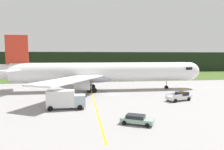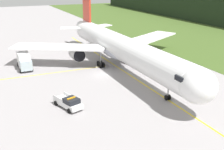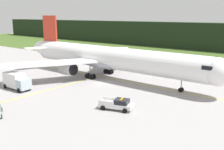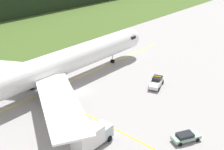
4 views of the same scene
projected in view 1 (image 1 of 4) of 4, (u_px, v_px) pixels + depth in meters
ground at (112, 93)px, 51.86m from camera, size 320.00×320.00×0.00m
grass_verge at (97, 76)px, 97.93m from camera, size 320.00×48.46×0.04m
distant_tree_line at (94, 62)px, 119.15m from camera, size 288.00×7.75×11.42m
taxiway_centerline_main at (104, 90)px, 56.47m from camera, size 75.02×0.63×0.01m
taxiway_centerline_spur at (96, 107)px, 37.69m from camera, size 0.45×32.91×0.01m
airliner at (101, 73)px, 55.92m from camera, size 56.34×43.86×14.45m
ops_pickup_truck at (179, 96)px, 43.21m from camera, size 5.72×3.65×1.94m
catering_truck at (65, 99)px, 36.32m from camera, size 6.58×2.70×3.45m
staff_car at (137, 119)px, 28.24m from camera, size 4.68×3.63×1.30m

